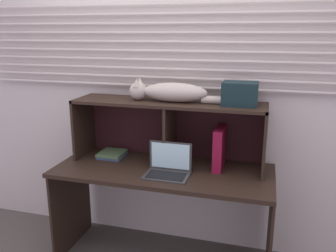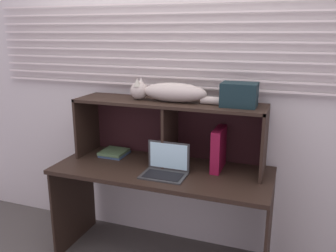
% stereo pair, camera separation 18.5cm
% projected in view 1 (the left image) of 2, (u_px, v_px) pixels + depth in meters
% --- Properties ---
extents(back_panel_with_blinds, '(4.40, 0.08, 2.50)m').
position_uv_depth(back_panel_with_blinds, '(176.00, 90.00, 2.71)').
color(back_panel_with_blinds, beige).
rests_on(back_panel_with_blinds, ground).
extents(desk, '(1.55, 0.63, 0.74)m').
position_uv_depth(desk, '(163.00, 187.00, 2.55)').
color(desk, black).
rests_on(desk, ground).
extents(hutch_shelf_unit, '(1.39, 0.34, 0.46)m').
position_uv_depth(hutch_shelf_unit, '(170.00, 119.00, 2.59)').
color(hutch_shelf_unit, black).
rests_on(hutch_shelf_unit, desk).
extents(cat, '(0.80, 0.16, 0.16)m').
position_uv_depth(cat, '(170.00, 92.00, 2.50)').
color(cat, '#B5A69A').
rests_on(cat, hutch_shelf_unit).
extents(laptop, '(0.30, 0.21, 0.21)m').
position_uv_depth(laptop, '(168.00, 168.00, 2.41)').
color(laptop, '#323232').
rests_on(laptop, desk).
extents(binder_upright, '(0.06, 0.25, 0.30)m').
position_uv_depth(binder_upright, '(219.00, 148.00, 2.50)').
color(binder_upright, maroon).
rests_on(binder_upright, desk).
extents(book_stack, '(0.19, 0.21, 0.04)m').
position_uv_depth(book_stack, '(112.00, 154.00, 2.76)').
color(book_stack, '#3D577A').
rests_on(book_stack, desk).
extents(storage_box, '(0.23, 0.18, 0.16)m').
position_uv_depth(storage_box, '(240.00, 94.00, 2.37)').
color(storage_box, black).
rests_on(storage_box, hutch_shelf_unit).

